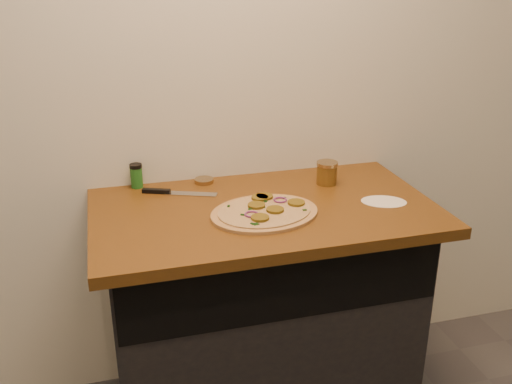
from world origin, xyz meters
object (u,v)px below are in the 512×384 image
object	(u,v)px
salsa_jar	(327,173)
spice_shaker	(136,176)
pizza	(265,212)
chefs_knife	(173,192)

from	to	relation	value
salsa_jar	spice_shaker	xyz separation A→B (m)	(-0.71, 0.16, 0.00)
pizza	chefs_knife	xyz separation A→B (m)	(-0.28, 0.27, -0.00)
spice_shaker	pizza	bearing A→B (deg)	-42.68
salsa_jar	spice_shaker	bearing A→B (deg)	167.63
salsa_jar	spice_shaker	distance (m)	0.73
salsa_jar	spice_shaker	world-z (taller)	spice_shaker
pizza	spice_shaker	xyz separation A→B (m)	(-0.40, 0.37, 0.04)
chefs_knife	salsa_jar	world-z (taller)	salsa_jar
salsa_jar	chefs_knife	bearing A→B (deg)	174.69
pizza	spice_shaker	distance (m)	0.55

